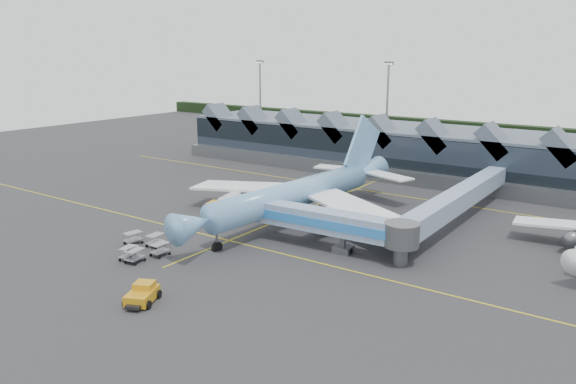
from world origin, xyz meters
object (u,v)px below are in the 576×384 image
Objects in this scene: main_airliner at (300,193)px; pushback_tug at (142,294)px; jet_bridge at (336,224)px; fuel_truck at (231,203)px.

main_airliner is 9.62× the size of pushback_tug.
jet_bridge is 21.67m from fuel_truck.
fuel_truck is at bearing -152.50° from main_airliner.
fuel_truck is (-10.06, -4.22, -2.31)m from main_airliner.
jet_bridge is 5.08× the size of pushback_tug.
jet_bridge is (11.14, -8.42, -0.78)m from main_airliner.
main_airliner is at bearing 9.44° from fuel_truck.
jet_bridge is at bearing 46.05° from pushback_tug.
pushback_tug is (12.77, -28.66, -1.20)m from fuel_truck.
jet_bridge is at bearing -32.37° from main_airliner.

